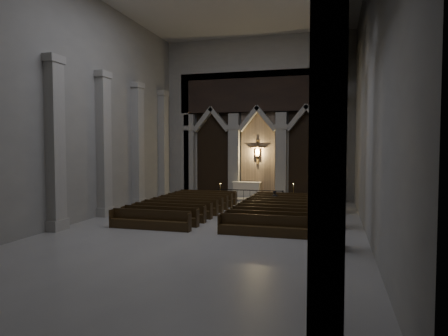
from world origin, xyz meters
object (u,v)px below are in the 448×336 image
object	(u,v)px
candle_stand_left	(220,196)
altar_rail	(250,194)
candle_stand_right	(293,197)
pews	(229,211)
worshipper	(275,200)
altar	(247,189)

from	to	relation	value
candle_stand_left	altar_rail	bearing A→B (deg)	-15.25
altar_rail	candle_stand_right	size ratio (longest dim) A/B	3.51
pews	worshipper	size ratio (longest dim) A/B	8.23
candle_stand_right	pews	world-z (taller)	candle_stand_right
worshipper	pews	bearing A→B (deg)	-138.77
pews	candle_stand_right	bearing A→B (deg)	65.88
altar	pews	distance (m)	7.99
altar	candle_stand_left	size ratio (longest dim) A/B	1.75
worshipper	altar_rail	bearing A→B (deg)	114.81
altar_rail	worshipper	world-z (taller)	worshipper
altar	worshipper	bearing A→B (deg)	-59.17
altar_rail	candle_stand_left	world-z (taller)	candle_stand_left
altar	altar_rail	distance (m)	2.41
candle_stand_right	worshipper	distance (m)	3.35
pews	worshipper	distance (m)	3.88
pews	worshipper	bearing A→B (deg)	57.51
candle_stand_right	altar_rail	bearing A→B (deg)	-163.72
altar	candle_stand_left	bearing A→B (deg)	-133.64
altar_rail	candle_stand_left	size ratio (longest dim) A/B	3.78
altar_rail	candle_stand_left	bearing A→B (deg)	164.75
candle_stand_right	worshipper	bearing A→B (deg)	-104.41
altar	pews	xyz separation A→B (m)	(0.72, -7.95, -0.40)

